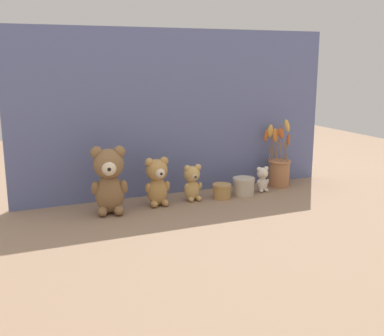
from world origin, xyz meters
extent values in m
plane|color=#8E7056|center=(0.00, 0.00, 0.00)|extent=(4.00, 4.00, 0.00)
cube|color=slate|center=(0.00, 0.17, 0.36)|extent=(1.47, 0.02, 0.73)
ellipsoid|color=olive|center=(-0.37, -0.01, 0.08)|extent=(0.13, 0.12, 0.16)
sphere|color=olive|center=(-0.37, -0.01, 0.20)|extent=(0.12, 0.12, 0.12)
sphere|color=beige|center=(-0.38, -0.06, 0.19)|extent=(0.06, 0.06, 0.06)
sphere|color=black|center=(-0.38, -0.08, 0.19)|extent=(0.02, 0.02, 0.02)
sphere|color=olive|center=(-0.32, -0.02, 0.25)|extent=(0.05, 0.05, 0.05)
sphere|color=olive|center=(-0.41, 0.00, 0.25)|extent=(0.05, 0.05, 0.05)
ellipsoid|color=olive|center=(-0.32, -0.03, 0.11)|extent=(0.04, 0.06, 0.07)
ellipsoid|color=olive|center=(-0.42, -0.01, 0.11)|extent=(0.04, 0.06, 0.07)
ellipsoid|color=olive|center=(-0.34, -0.05, 0.02)|extent=(0.05, 0.07, 0.04)
ellipsoid|color=olive|center=(-0.40, -0.04, 0.02)|extent=(0.05, 0.07, 0.04)
ellipsoid|color=tan|center=(-0.16, 0.01, 0.06)|extent=(0.09, 0.07, 0.12)
sphere|color=tan|center=(-0.16, 0.01, 0.15)|extent=(0.09, 0.09, 0.09)
sphere|color=beige|center=(-0.16, -0.02, 0.14)|extent=(0.04, 0.04, 0.04)
sphere|color=black|center=(-0.16, -0.04, 0.15)|extent=(0.01, 0.01, 0.01)
sphere|color=tan|center=(-0.13, 0.01, 0.19)|extent=(0.04, 0.04, 0.04)
sphere|color=tan|center=(-0.19, 0.01, 0.19)|extent=(0.04, 0.04, 0.04)
ellipsoid|color=tan|center=(-0.12, 0.01, 0.08)|extent=(0.03, 0.04, 0.05)
ellipsoid|color=tan|center=(-0.20, 0.01, 0.08)|extent=(0.03, 0.04, 0.05)
ellipsoid|color=tan|center=(-0.14, -0.01, 0.01)|extent=(0.03, 0.05, 0.03)
ellipsoid|color=tan|center=(-0.18, -0.01, 0.01)|extent=(0.03, 0.05, 0.03)
ellipsoid|color=tan|center=(0.00, 0.02, 0.05)|extent=(0.07, 0.06, 0.09)
sphere|color=tan|center=(0.00, 0.02, 0.12)|extent=(0.07, 0.07, 0.07)
sphere|color=#D1B289|center=(0.00, 0.00, 0.11)|extent=(0.03, 0.03, 0.03)
sphere|color=black|center=(0.00, -0.02, 0.11)|extent=(0.01, 0.01, 0.01)
sphere|color=tan|center=(0.03, 0.02, 0.14)|extent=(0.03, 0.03, 0.03)
sphere|color=tan|center=(-0.02, 0.02, 0.14)|extent=(0.03, 0.03, 0.03)
ellipsoid|color=tan|center=(0.04, 0.02, 0.06)|extent=(0.02, 0.03, 0.04)
ellipsoid|color=tan|center=(-0.03, 0.02, 0.06)|extent=(0.02, 0.03, 0.04)
ellipsoid|color=tan|center=(0.02, 0.00, 0.01)|extent=(0.02, 0.04, 0.02)
ellipsoid|color=tan|center=(-0.01, 0.00, 0.01)|extent=(0.02, 0.04, 0.02)
ellipsoid|color=beige|center=(0.35, 0.02, 0.03)|extent=(0.05, 0.04, 0.07)
sphere|color=beige|center=(0.35, 0.02, 0.09)|extent=(0.05, 0.05, 0.05)
sphere|color=beige|center=(0.35, 0.00, 0.08)|extent=(0.02, 0.02, 0.02)
sphere|color=black|center=(0.35, -0.01, 0.08)|extent=(0.01, 0.01, 0.01)
sphere|color=beige|center=(0.37, 0.02, 0.11)|extent=(0.02, 0.02, 0.02)
sphere|color=beige|center=(0.33, 0.02, 0.11)|extent=(0.02, 0.02, 0.02)
ellipsoid|color=beige|center=(0.38, 0.02, 0.05)|extent=(0.02, 0.02, 0.03)
ellipsoid|color=beige|center=(0.33, 0.02, 0.05)|extent=(0.02, 0.02, 0.03)
ellipsoid|color=beige|center=(0.37, 0.01, 0.01)|extent=(0.02, 0.03, 0.02)
ellipsoid|color=beige|center=(0.34, 0.01, 0.01)|extent=(0.02, 0.03, 0.02)
cylinder|color=#AD7047|center=(0.48, 0.07, 0.06)|extent=(0.10, 0.10, 0.13)
torus|color=#AD7047|center=(0.48, 0.07, 0.12)|extent=(0.11, 0.11, 0.01)
cylinder|color=olive|center=(0.45, 0.10, 0.20)|extent=(0.03, 0.03, 0.14)
ellipsoid|color=gold|center=(0.44, 0.11, 0.26)|extent=(0.05, 0.04, 0.07)
cylinder|color=olive|center=(0.47, 0.03, 0.21)|extent=(0.05, 0.01, 0.17)
ellipsoid|color=gold|center=(0.47, 0.01, 0.30)|extent=(0.04, 0.03, 0.06)
cylinder|color=olive|center=(0.50, 0.06, 0.18)|extent=(0.01, 0.02, 0.10)
ellipsoid|color=#C65B28|center=(0.51, 0.06, 0.23)|extent=(0.02, 0.03, 0.06)
cylinder|color=olive|center=(0.45, 0.07, 0.19)|extent=(0.01, 0.02, 0.12)
ellipsoid|color=orange|center=(0.44, 0.06, 0.25)|extent=(0.03, 0.04, 0.07)
cylinder|color=olive|center=(0.49, 0.11, 0.19)|extent=(0.04, 0.01, 0.12)
ellipsoid|color=#C65B28|center=(0.49, 0.13, 0.24)|extent=(0.04, 0.03, 0.06)
cylinder|color=olive|center=(0.45, 0.11, 0.18)|extent=(0.04, 0.04, 0.12)
ellipsoid|color=#C65B28|center=(0.43, 0.13, 0.24)|extent=(0.05, 0.04, 0.06)
cylinder|color=olive|center=(0.46, 0.05, 0.20)|extent=(0.02, 0.02, 0.14)
ellipsoid|color=#C65B28|center=(0.46, 0.04, 0.26)|extent=(0.04, 0.04, 0.05)
cylinder|color=beige|center=(0.25, 0.01, 0.03)|extent=(0.09, 0.09, 0.06)
cylinder|color=beige|center=(0.25, 0.01, 0.07)|extent=(0.10, 0.10, 0.01)
cylinder|color=tan|center=(0.13, 0.00, 0.03)|extent=(0.08, 0.08, 0.05)
cylinder|color=tan|center=(0.13, 0.00, 0.06)|extent=(0.08, 0.08, 0.01)
camera|label=1|loc=(-0.79, -1.81, 0.60)|focal=45.00mm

